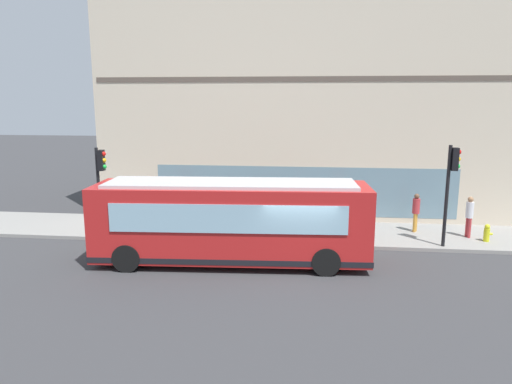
% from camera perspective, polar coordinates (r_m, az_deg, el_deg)
% --- Properties ---
extents(ground, '(120.00, 120.00, 0.00)m').
position_cam_1_polar(ground, '(17.19, 5.31, -9.34)').
color(ground, '#38383A').
extents(sidewalk_curb, '(3.96, 40.00, 0.15)m').
position_cam_1_polar(sidewalk_curb, '(21.52, 5.58, -4.90)').
color(sidewalk_curb, gray).
rests_on(sidewalk_curb, ground).
extents(building_corner, '(9.70, 20.79, 12.61)m').
position_cam_1_polar(building_corner, '(27.50, 6.08, 11.69)').
color(building_corner, beige).
rests_on(building_corner, ground).
extents(city_bus_nearside, '(3.12, 10.17, 3.07)m').
position_cam_1_polar(city_bus_nearside, '(17.43, -3.07, -3.66)').
color(city_bus_nearside, red).
rests_on(city_bus_nearside, ground).
extents(traffic_light_near_corner, '(0.32, 0.49, 4.10)m').
position_cam_1_polar(traffic_light_near_corner, '(20.13, 22.55, 1.73)').
color(traffic_light_near_corner, black).
rests_on(traffic_light_near_corner, sidewalk_curb).
extents(traffic_light_down_block, '(0.32, 0.49, 3.82)m').
position_cam_1_polar(traffic_light_down_block, '(21.56, -18.28, 2.07)').
color(traffic_light_down_block, black).
rests_on(traffic_light_down_block, sidewalk_curb).
extents(fire_hydrant, '(0.35, 0.35, 0.74)m').
position_cam_1_polar(fire_hydrant, '(22.01, 26.12, -4.47)').
color(fire_hydrant, gold).
rests_on(fire_hydrant, sidewalk_curb).
extents(pedestrian_near_building_entrance, '(0.32, 0.32, 1.56)m').
position_cam_1_polar(pedestrian_near_building_entrance, '(20.61, 0.35, -2.81)').
color(pedestrian_near_building_entrance, black).
rests_on(pedestrian_near_building_entrance, sidewalk_curb).
extents(pedestrian_near_hydrant, '(0.32, 0.32, 1.78)m').
position_cam_1_polar(pedestrian_near_hydrant, '(22.18, 24.39, -2.42)').
color(pedestrian_near_hydrant, '#B23338').
rests_on(pedestrian_near_hydrant, sidewalk_curb).
extents(pedestrian_walking_along_curb, '(0.32, 0.32, 1.74)m').
position_cam_1_polar(pedestrian_walking_along_curb, '(22.25, 18.77, -2.05)').
color(pedestrian_walking_along_curb, gold).
rests_on(pedestrian_walking_along_curb, sidewalk_curb).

